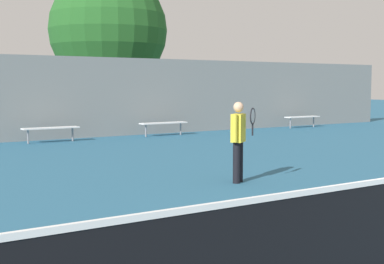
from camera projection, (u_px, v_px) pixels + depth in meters
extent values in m
cylinder|color=black|center=(237.00, 163.00, 10.07)|extent=(0.14, 0.14, 0.78)
cylinder|color=black|center=(239.00, 162.00, 10.24)|extent=(0.14, 0.14, 0.78)
cube|color=yellow|center=(238.00, 128.00, 10.10)|extent=(0.38, 0.35, 0.53)
cylinder|color=yellow|center=(235.00, 128.00, 9.90)|extent=(0.10, 0.10, 0.52)
cylinder|color=yellow|center=(242.00, 127.00, 10.29)|extent=(0.10, 0.10, 0.52)
sphere|color=#DBAD89|center=(238.00, 107.00, 10.06)|extent=(0.20, 0.20, 0.20)
cylinder|color=black|center=(253.00, 130.00, 9.99)|extent=(0.03, 0.03, 0.22)
torus|color=black|center=(253.00, 116.00, 9.97)|extent=(0.27, 0.20, 0.31)
cylinder|color=silver|center=(253.00, 116.00, 9.97)|extent=(0.22, 0.16, 0.27)
cube|color=white|center=(302.00, 117.00, 23.20)|extent=(1.73, 0.40, 0.04)
cylinder|color=gray|center=(290.00, 123.00, 22.85)|extent=(0.06, 0.06, 0.45)
cylinder|color=gray|center=(314.00, 122.00, 23.59)|extent=(0.06, 0.06, 0.45)
cube|color=white|center=(164.00, 123.00, 19.48)|extent=(1.82, 0.40, 0.04)
cylinder|color=gray|center=(146.00, 131.00, 19.11)|extent=(0.06, 0.06, 0.45)
cylinder|color=gray|center=(181.00, 129.00, 19.89)|extent=(0.06, 0.06, 0.45)
cube|color=white|center=(51.00, 128.00, 17.23)|extent=(1.83, 0.40, 0.04)
cylinder|color=gray|center=(28.00, 137.00, 16.86)|extent=(0.06, 0.06, 0.45)
cylinder|color=gray|center=(73.00, 134.00, 17.64)|extent=(0.06, 0.06, 0.45)
cube|color=gray|center=(48.00, 98.00, 17.95)|extent=(32.76, 0.06, 2.84)
cylinder|color=brown|center=(109.00, 100.00, 26.36)|extent=(0.47, 0.47, 2.22)
sphere|color=#235B23|center=(108.00, 30.00, 26.06)|extent=(5.73, 5.73, 5.73)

